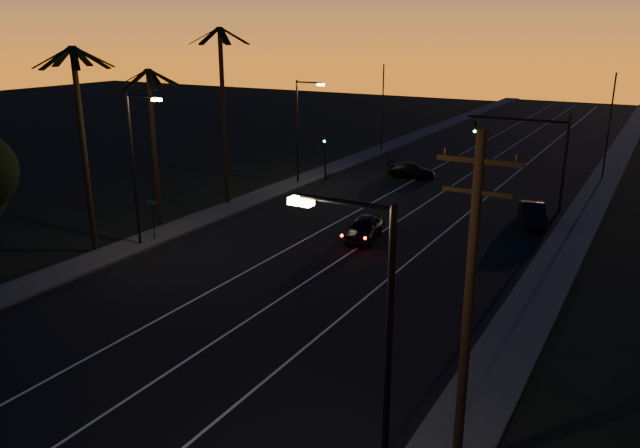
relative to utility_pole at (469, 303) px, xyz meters
The scene contains 21 objects.
road 23.72m from the utility_pole, 120.11° to the left, with size 20.00×170.00×0.01m, color black.
sidewalk_left 30.78m from the utility_pole, 138.74° to the left, with size 2.40×170.00×0.16m, color #343431.
sidewalk_right 20.68m from the utility_pole, 91.15° to the left, with size 2.40×170.00×0.16m, color #343431.
lane_stripe_left 25.32m from the utility_pole, 126.13° to the left, with size 0.12×160.00×0.01m, color silver.
lane_stripe_mid 23.48m from the utility_pole, 119.03° to the left, with size 0.12×160.00×0.01m, color silver.
lane_stripe_right 22.04m from the utility_pole, 110.81° to the left, with size 0.12×160.00×0.01m, color silver.
palm_near 25.55m from the utility_pole, 161.71° to the left, with size 4.25×4.16×11.53m.
palm_mid 28.49m from the utility_pole, 150.55° to the left, with size 4.25×4.16×10.03m.
palm_far 31.17m from the utility_pole, 139.96° to the left, with size 4.25×4.16×12.53m.
streetlight_left_near 24.44m from the utility_pole, 155.85° to the left, with size 2.55×0.26×9.00m.
streetlight_left_far 35.79m from the utility_pole, 128.52° to the left, with size 2.55×0.26×8.50m.
streetlight_right_near 4.10m from the utility_pole, 102.67° to the right, with size 2.55×0.26×9.00m.
street_sign 25.22m from the utility_pole, 153.85° to the left, with size 0.70×0.06×2.60m.
utility_pole is the anchor object (origin of this frame).
signal_mast 30.33m from the utility_pole, 98.47° to the left, with size 7.10×0.41×7.00m.
signal_post 36.74m from the utility_pole, 125.13° to the left, with size 0.28×0.37×4.20m.
far_pole_left 50.36m from the utility_pole, 116.67° to the left, with size 0.14×0.14×9.00m, color black.
far_pole_right 42.01m from the utility_pole, 90.82° to the left, with size 0.14×0.14×9.00m, color black.
lead_car 21.56m from the utility_pole, 123.07° to the left, with size 2.45×4.80×1.40m.
right_car 26.55m from the utility_pole, 96.96° to the left, with size 2.72×4.46×1.39m.
cross_car 38.35m from the utility_pole, 113.55° to the left, with size 4.30×1.89×1.23m.
Camera 1 is at (15.68, -5.28, 12.32)m, focal length 35.00 mm.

